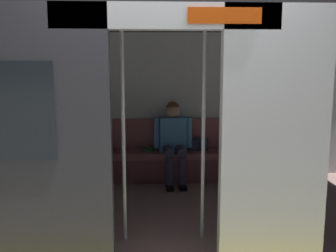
{
  "coord_description": "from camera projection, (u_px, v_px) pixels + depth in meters",
  "views": [
    {
      "loc": [
        0.12,
        3.07,
        1.7
      ],
      "look_at": [
        -0.08,
        -1.38,
        0.99
      ],
      "focal_mm": 41.42,
      "sensor_mm": 36.0,
      "label": 1
    }
  ],
  "objects": [
    {
      "name": "book",
      "position": [
        149.0,
        149.0,
        5.73
      ],
      "size": [
        0.23,
        0.26,
        0.03
      ],
      "primitive_type": "cube",
      "rotation": [
        0.0,
        0.0,
        -0.42
      ],
      "color": "#33723F",
      "rests_on": "bench_seat"
    },
    {
      "name": "person_seated",
      "position": [
        173.0,
        137.0,
        5.57
      ],
      "size": [
        0.55,
        0.69,
        1.17
      ],
      "color": "#4C8CC6",
      "rests_on": "ground_plane"
    },
    {
      "name": "handbag",
      "position": [
        199.0,
        145.0,
        5.73
      ],
      "size": [
        0.26,
        0.15,
        0.17
      ],
      "color": "#262D4C",
      "rests_on": "bench_seat"
    },
    {
      "name": "grab_pole_far",
      "position": [
        203.0,
        131.0,
        3.69
      ],
      "size": [
        0.04,
        0.04,
        2.14
      ],
      "primitive_type": "cylinder",
      "color": "silver",
      "rests_on": "ground_plane"
    },
    {
      "name": "train_car",
      "position": [
        157.0,
        80.0,
        4.34
      ],
      "size": [
        6.4,
        2.96,
        2.28
      ],
      "color": "silver",
      "rests_on": "ground_plane"
    },
    {
      "name": "grab_pole_door",
      "position": [
        123.0,
        132.0,
        3.64
      ],
      "size": [
        0.04,
        0.04,
        2.14
      ],
      "primitive_type": "cylinder",
      "color": "silver",
      "rests_on": "ground_plane"
    },
    {
      "name": "bench_seat",
      "position": [
        159.0,
        158.0,
        5.67
      ],
      "size": [
        3.22,
        0.44,
        0.44
      ],
      "color": "#935156",
      "rests_on": "ground_plane"
    }
  ]
}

